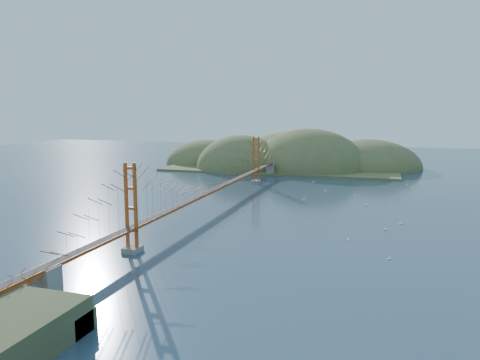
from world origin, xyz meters
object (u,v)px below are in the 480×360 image
(sailboat_1, at_px, (367,204))
(sailboat_2, at_px, (401,223))
(fort, at_px, (38,300))
(bridge, at_px, (214,170))

(sailboat_1, relative_size, sailboat_2, 0.94)
(sailboat_1, bearing_deg, fort, -115.13)
(bridge, bearing_deg, fort, -89.52)
(bridge, xyz_separation_m, sailboat_2, (33.69, -3.93, -6.85))
(bridge, relative_size, fort, 25.51)
(fort, bearing_deg, sailboat_1, 64.87)
(fort, height_order, sailboat_2, fort)
(sailboat_1, bearing_deg, sailboat_2, -66.96)
(sailboat_1, bearing_deg, bridge, -159.80)
(fort, relative_size, sailboat_2, 5.15)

